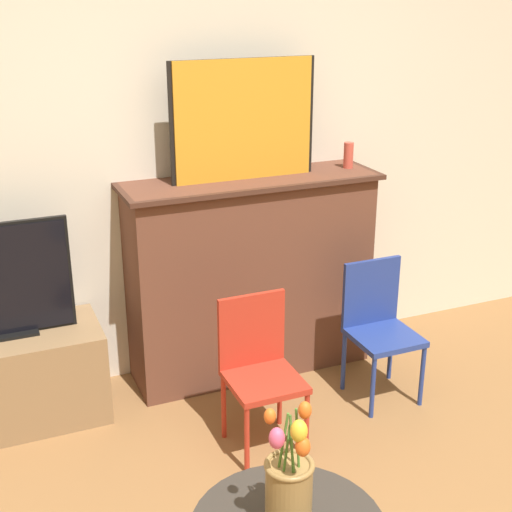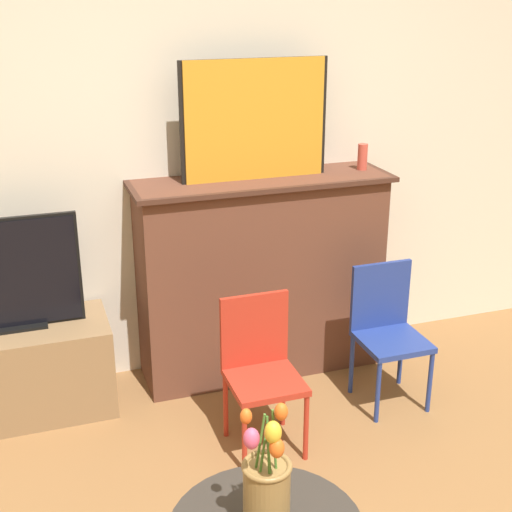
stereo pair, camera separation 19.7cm
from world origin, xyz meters
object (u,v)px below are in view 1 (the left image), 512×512
painting (244,120)px  chair_blue (378,322)px  tv_monitor (7,282)px  vase_tulips (289,487)px  chair_red (259,364)px

painting → chair_blue: 1.25m
tv_monitor → chair_blue: 1.86m
painting → vase_tulips: bearing=-107.6°
painting → chair_blue: bearing=-43.3°
chair_red → chair_blue: (0.75, 0.16, 0.00)m
painting → vase_tulips: painting is taller
painting → vase_tulips: size_ratio=1.66×
chair_blue → vase_tulips: vase_tulips is taller
chair_red → chair_blue: bearing=12.4°
chair_blue → vase_tulips: size_ratio=1.56×
chair_red → chair_blue: 0.77m
tv_monitor → vase_tulips: size_ratio=1.28×
chair_blue → vase_tulips: 1.64m
chair_blue → tv_monitor: bearing=165.4°
tv_monitor → chair_blue: bearing=-14.6°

